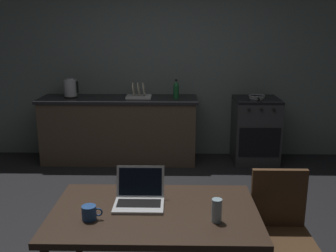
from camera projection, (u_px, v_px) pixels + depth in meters
name	position (u px, v px, depth m)	size (l,w,h in m)	color
ground_plane	(159.00, 234.00, 3.51)	(12.00, 12.00, 0.00)	black
back_wall	(186.00, 62.00, 5.46)	(6.40, 0.10, 2.71)	slate
kitchen_counter	(119.00, 129.00, 5.36)	(2.16, 0.64, 0.90)	#4C3D2D
stove_oven	(255.00, 130.00, 5.33)	(0.60, 0.62, 0.90)	#2D2D30
dining_table	(155.00, 220.00, 2.43)	(1.31, 0.81, 0.71)	#332319
chair	(281.00, 227.00, 2.60)	(0.40, 0.40, 0.89)	#4C331E
laptop	(139.00, 197.00, 2.49)	(0.32, 0.29, 0.22)	silver
electric_kettle	(70.00, 89.00, 5.23)	(0.20, 0.18, 0.26)	black
bottle	(176.00, 90.00, 5.16)	(0.08, 0.08, 0.26)	#19592D
frying_pan	(257.00, 97.00, 5.18)	(0.22, 0.40, 0.05)	gray
coffee_mug	(89.00, 213.00, 2.29)	(0.13, 0.09, 0.09)	#264C8C
drinking_glass	(217.00, 210.00, 2.26)	(0.06, 0.06, 0.14)	#99B7C6
dish_rack	(139.00, 94.00, 5.23)	(0.34, 0.26, 0.21)	silver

